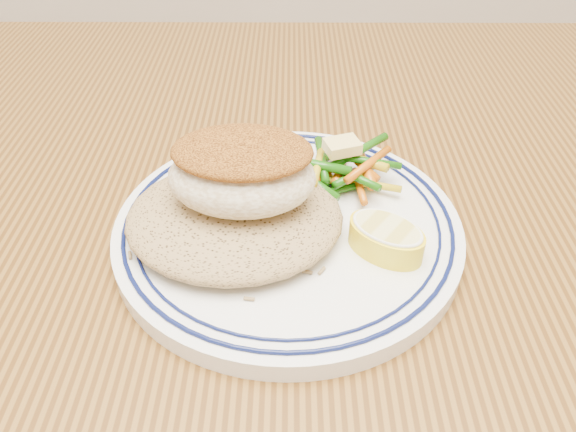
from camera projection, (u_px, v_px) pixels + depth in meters
The scene contains 7 objects.
dining_table at pixel (302, 330), 0.48m from camera, with size 1.50×0.90×0.75m.
plate at pixel (288, 227), 0.42m from camera, with size 0.26×0.26×0.02m.
rice_pilaf at pixel (234, 214), 0.40m from camera, with size 0.16×0.14×0.03m, color olive.
fish_fillet at pixel (242, 171), 0.38m from camera, with size 0.11×0.08×0.05m.
vegetable_pile at pixel (338, 170), 0.44m from camera, with size 0.10×0.09×0.03m.
butter_pat at pixel (342, 146), 0.43m from camera, with size 0.03×0.02×0.01m, color #E9CE72.
lemon_wedge at pixel (386, 237), 0.38m from camera, with size 0.07×0.07×0.02m.
Camera 1 is at (-0.01, -0.31, 1.03)m, focal length 35.00 mm.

